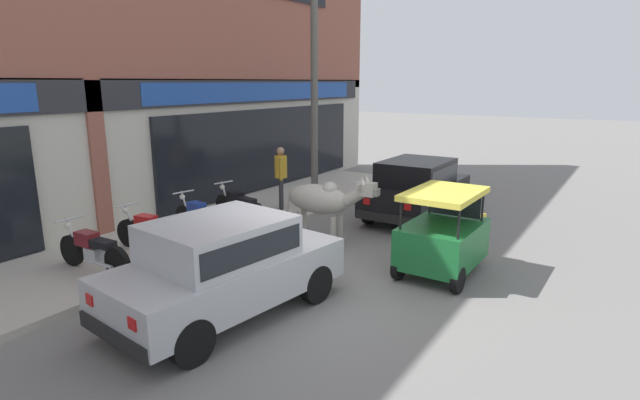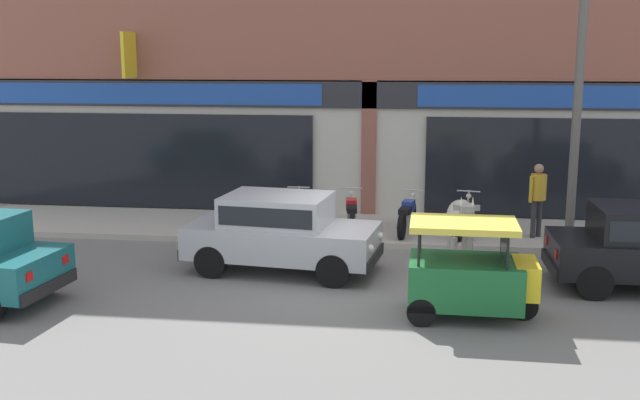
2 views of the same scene
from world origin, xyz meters
name	(u,v)px [view 1 (image 1 of 2)]	position (x,y,z in m)	size (l,w,h in m)	color
ground_plane	(297,289)	(0.00, 0.00, 0.00)	(90.00, 90.00, 0.00)	slate
sidewalk	(150,247)	(0.00, 3.66, 0.06)	(19.00, 2.92, 0.13)	#B7AFA3
cow	(322,200)	(2.03, 0.79, 1.01)	(0.57, 2.15, 1.61)	#9E998E
car_0	(224,263)	(-1.32, 0.33, 0.81)	(3.74, 2.01, 1.46)	black
car_2	(417,186)	(5.27, 0.08, 0.81)	(3.62, 1.62, 1.46)	black
auto_rickshaw	(444,237)	(2.04, -1.76, 0.66)	(2.00, 1.19, 1.52)	black
motorcycle_0	(93,251)	(-1.52, 3.19, 0.52)	(0.52, 1.81, 0.88)	black
motorcycle_1	(152,232)	(-0.25, 3.23, 0.52)	(0.52, 1.81, 0.88)	black
motorcycle_2	(201,218)	(0.99, 3.20, 0.52)	(0.60, 1.80, 0.88)	black
motorcycle_3	(239,206)	(2.23, 3.21, 0.52)	(0.64, 1.79, 0.88)	black
pedestrian	(281,171)	(3.76, 3.15, 1.11)	(0.40, 0.35, 1.60)	#2D2D33
utility_pole	(314,103)	(4.33, 2.50, 2.82)	(0.18, 0.18, 5.38)	#595651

